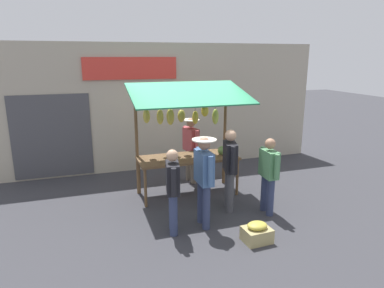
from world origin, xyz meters
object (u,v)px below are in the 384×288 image
Objects in this scene: shopper_in_striped_shirt at (230,164)px; produce_crate_near at (257,233)px; shopper_with_shopping_bag at (173,186)px; shopper_with_ponytail at (269,171)px; shopper_in_grey_tee at (204,174)px; vendor_with_sunhat at (191,145)px; market_stall at (188,127)px.

shopper_in_striped_shirt reaches higher than produce_crate_near.
shopper_with_shopping_bag is 1.99m from shopper_with_ponytail.
shopper_in_grey_tee reaches higher than shopper_with_ponytail.
produce_crate_near is at bearing -7.00° from vendor_with_sunhat.
shopper_in_striped_shirt is at bearing -56.12° from shopper_with_shopping_bag.
shopper_in_grey_tee is at bearing -22.29° from vendor_with_sunhat.
shopper_in_grey_tee is at bearing 96.43° from shopper_with_ponytail.
market_stall is 1.48× the size of shopper_in_grey_tee.
shopper_in_grey_tee is (0.20, 1.56, -0.55)m from market_stall.
shopper_in_grey_tee is at bearing -51.61° from produce_crate_near.
produce_crate_near is (-1.25, 0.77, -0.71)m from shopper_with_shopping_bag.
market_stall is 2.00m from shopper_with_ponytail.
shopper_with_shopping_bag is at bearing 127.09° from shopper_in_striped_shirt.
market_stall is 1.64× the size of shopper_with_shopping_bag.
vendor_with_sunhat is 1.05× the size of shopper_with_ponytail.
shopper_in_striped_shirt is (-0.24, 1.77, 0.02)m from vendor_with_sunhat.
shopper_in_grey_tee is 1.10× the size of shopper_with_shopping_bag.
shopper_in_striped_shirt is 0.88m from shopper_in_grey_tee.
shopper_in_grey_tee is (0.49, 2.27, 0.05)m from vendor_with_sunhat.
market_stall is 1.55× the size of vendor_with_sunhat.
vendor_with_sunhat is at bearing -112.93° from market_stall.
market_stall is at bearing 41.32° from shopper_with_ponytail.
shopper_with_shopping_bag is at bearing 96.75° from shopper_with_ponytail.
produce_crate_near is (-0.16, 3.10, -0.79)m from vendor_with_sunhat.
shopper_with_ponytail is at bearing 12.49° from vendor_with_sunhat.
vendor_with_sunhat is 3.37× the size of produce_crate_near.
shopper_with_ponytail is at bearing -128.02° from produce_crate_near.
produce_crate_near is (-0.46, 2.39, -1.39)m from market_stall.
vendor_with_sunhat is 1.06× the size of shopper_with_shopping_bag.
produce_crate_near is (0.08, 1.32, -0.81)m from shopper_in_striped_shirt.
produce_crate_near is at bearing -168.67° from shopper_in_striped_shirt.
market_stall reaches higher than vendor_with_sunhat.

